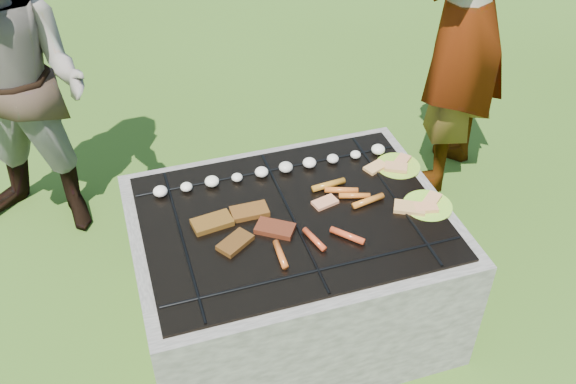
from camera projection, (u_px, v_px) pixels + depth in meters
name	position (u px, v px, depth m)	size (l,w,h in m)	color
lawn	(291.00, 314.00, 3.00)	(60.00, 60.00, 0.00)	#294912
fire_pit	(291.00, 272.00, 2.82)	(1.30, 1.00, 0.62)	#9C948B
mushrooms	(273.00, 170.00, 2.82)	(1.06, 0.06, 0.04)	white
pork_slabs	(242.00, 225.00, 2.55)	(0.40, 0.28, 0.02)	#9C601C
sausages	(335.00, 212.00, 2.61)	(0.53, 0.43, 0.03)	orange
bread_on_grate	(379.00, 195.00, 2.70)	(0.45, 0.41, 0.02)	#F6B77E
plate_far	(398.00, 166.00, 2.88)	(0.25, 0.25, 0.03)	#B5DB34
plate_near	(428.00, 206.00, 2.67)	(0.26, 0.26, 0.03)	#E6F73B
cook	(468.00, 17.00, 3.23)	(0.71, 0.47, 1.96)	#A99C8C
bystander	(14.00, 92.00, 3.00)	(0.78, 0.61, 1.61)	gray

